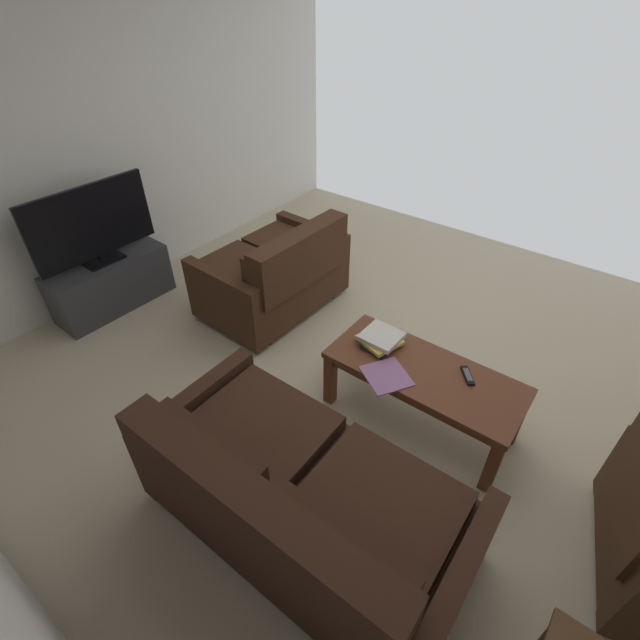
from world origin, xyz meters
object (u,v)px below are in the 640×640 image
book_stack (381,339)px  tv_stand (112,284)px  flat_tv (92,224)px  loveseat_near (276,273)px  sofa_main (297,499)px  coffee_table (423,378)px  tv_remote (468,376)px  loose_magazine (387,376)px

book_stack → tv_stand: bearing=11.5°
flat_tv → book_stack: size_ratio=3.43×
loveseat_near → sofa_main: bearing=134.4°
sofa_main → coffee_table: size_ratio=1.39×
loveseat_near → book_stack: 1.33m
sofa_main → coffee_table: sofa_main is taller
loveseat_near → flat_tv: (1.20, 0.87, 0.45)m
tv_stand → book_stack: (-2.47, -0.50, 0.28)m
loveseat_near → coffee_table: loveseat_near is taller
tv_remote → loose_magazine: 0.50m
coffee_table → tv_remote: (-0.24, -0.10, 0.08)m
loose_magazine → book_stack: bearing=-110.2°
tv_stand → tv_remote: bearing=-169.6°
tv_stand → flat_tv: (-0.00, -0.00, 0.58)m
coffee_table → tv_stand: size_ratio=1.21×
loveseat_near → book_stack: loveseat_near is taller
loveseat_near → tv_stand: size_ratio=1.21×
loose_magazine → coffee_table: bearing=171.0°
flat_tv → book_stack: bearing=-168.5°
tv_stand → book_stack: bearing=-168.5°
tv_remote → coffee_table: bearing=24.0°
book_stack → coffee_table: bearing=172.7°
loveseat_near → tv_stand: 1.49m
coffee_table → tv_stand: tv_stand is taller
coffee_table → tv_remote: size_ratio=8.19×
tv_stand → flat_tv: bearing=-165.6°
sofa_main → coffee_table: 1.12m
flat_tv → loose_magazine: bearing=-174.4°
sofa_main → loose_magazine: (0.04, -0.92, 0.12)m
loveseat_near → tv_stand: loveseat_near is taller
coffee_table → book_stack: 0.37m
coffee_table → book_stack: (0.35, -0.05, 0.11)m
coffee_table → flat_tv: (2.82, 0.46, 0.42)m
tv_remote → sofa_main: bearing=73.3°
flat_tv → loose_magazine: flat_tv is taller
loveseat_near → flat_tv: 1.55m
sofa_main → coffee_table: bearing=-96.6°
flat_tv → tv_remote: flat_tv is taller
sofa_main → loose_magazine: sofa_main is taller
coffee_table → tv_stand: (2.82, 0.46, -0.16)m
coffee_table → loose_magazine: size_ratio=4.58×
tv_remote → loveseat_near: bearing=-9.4°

